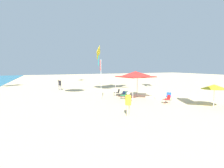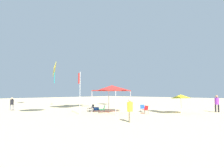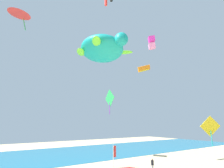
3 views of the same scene
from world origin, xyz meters
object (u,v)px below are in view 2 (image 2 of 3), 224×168
beach_umbrella (181,96)px  folding_chair_facing_ocean (103,109)px  person_by_tent (12,103)px  person_beachcomber (130,108)px  folding_chair_near_cooler (91,108)px  folding_chair_left_of_tent (143,108)px  cooler_box (96,109)px  banner_flag (80,89)px  person_kite_handler (217,102)px  kite_diamond_yellow (55,70)px  folding_chair_right_of_tent (145,109)px  canopy_tent (112,88)px

beach_umbrella → folding_chair_facing_ocean: (6.26, 5.51, -1.32)m
person_by_tent → person_beachcomber: bearing=125.7°
folding_chair_near_cooler → folding_chair_facing_ocean: bearing=7.2°
folding_chair_left_of_tent → person_by_tent: 15.74m
cooler_box → banner_flag: 4.98m
beach_umbrella → banner_flag: 10.68m
person_kite_handler → person_beachcomber: (3.29, 11.89, -0.09)m
cooler_box → kite_diamond_yellow: 11.60m
folding_chair_left_of_tent → folding_chair_right_of_tent: bearing=-89.1°
canopy_tent → folding_chair_right_of_tent: size_ratio=4.71×
banner_flag → person_kite_handler: (-9.76, -11.67, -1.46)m
banner_flag → person_beachcomber: banner_flag is taller
banner_flag → kite_diamond_yellow: 12.94m
cooler_box → banner_flag: size_ratio=0.17×
person_beachcomber → kite_diamond_yellow: (18.39, -3.95, 4.93)m
cooler_box → canopy_tent: bearing=174.5°
folding_chair_right_of_tent → person_beachcomber: person_beachcomber is taller
canopy_tent → person_kite_handler: size_ratio=2.03×
folding_chair_left_of_tent → banner_flag: size_ratio=0.19×
folding_chair_facing_ocean → canopy_tent: bearing=122.0°
folding_chair_left_of_tent → folding_chair_facing_ocean: 4.68m
folding_chair_left_of_tent → kite_diamond_yellow: (15.29, 2.61, 5.49)m
beach_umbrella → person_by_tent: size_ratio=1.31×
folding_chair_left_of_tent → person_beachcomber: bearing=-106.5°
banner_flag → kite_diamond_yellow: size_ratio=1.18×
kite_diamond_yellow → canopy_tent: bearing=42.9°
person_beachcomber → kite_diamond_yellow: bearing=29.0°
folding_chair_near_cooler → person_by_tent: (7.90, 5.89, 0.47)m
folding_chair_right_of_tent → folding_chair_near_cooler: same height
banner_flag → canopy_tent: bearing=-105.6°
cooler_box → person_by_tent: (7.12, 7.39, 0.74)m
beach_umbrella → kite_diamond_yellow: size_ratio=0.58×
person_by_tent → kite_diamond_yellow: 9.23m
folding_chair_near_cooler → kite_diamond_yellow: kite_diamond_yellow is taller
folding_chair_left_of_tent → banner_flag: bearing=-159.8°
folding_chair_right_of_tent → cooler_box: (6.30, 1.21, -0.27)m
beach_umbrella → person_by_tent: (16.13, 11.30, -0.84)m
canopy_tent → folding_chair_left_of_tent: size_ratio=4.71×
folding_chair_near_cooler → person_beachcomber: 8.02m
person_kite_handler → canopy_tent: bearing=178.2°
cooler_box → person_beachcomber: 9.35m
person_kite_handler → cooler_box: bearing=169.3°
canopy_tent → banner_flag: 3.83m
canopy_tent → beach_umbrella: 7.49m
banner_flag → person_kite_handler: 15.29m
folding_chair_right_of_tent → folding_chair_near_cooler: (5.52, 2.71, 0.00)m
person_by_tent → canopy_tent: bearing=149.4°
person_by_tent → person_beachcomber: person_beachcomber is taller
folding_chair_right_of_tent → banner_flag: size_ratio=0.19×
folding_chair_facing_ocean → banner_flag: bearing=-73.3°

